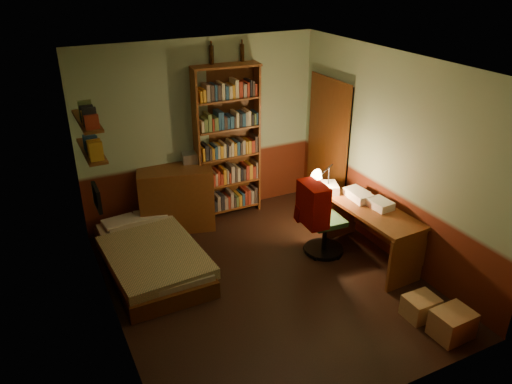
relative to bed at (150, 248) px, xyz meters
name	(u,v)px	position (x,y,z in m)	size (l,w,h in m)	color
floor	(265,282)	(1.14, -0.91, -0.29)	(3.50, 4.00, 0.02)	black
ceiling	(267,64)	(1.14, -0.91, 2.33)	(3.50, 4.00, 0.02)	silver
wall_back	(201,131)	(1.14, 1.10, 1.02)	(3.50, 0.02, 2.60)	gray
wall_left	(103,219)	(-0.62, -0.91, 1.02)	(0.02, 4.00, 2.60)	gray
wall_right	(392,158)	(2.90, -0.91, 1.02)	(0.02, 4.00, 2.60)	gray
wall_front	(385,282)	(1.14, -2.92, 1.02)	(3.50, 0.02, 2.60)	gray
doorway	(329,148)	(2.86, 0.39, 0.72)	(0.06, 0.90, 2.00)	black
door_trim	(327,148)	(2.83, 0.39, 0.72)	(0.02, 0.98, 2.08)	#48240C
bed	(150,248)	(0.00, 0.00, 0.00)	(1.02, 1.91, 0.57)	olive
dresser	(176,198)	(0.63, 0.85, 0.17)	(1.02, 0.51, 0.91)	brown
mini_stereo	(192,157)	(0.93, 0.98, 0.70)	(0.26, 0.20, 0.14)	#B2B2B7
bookshelf	(227,143)	(1.47, 0.94, 0.84)	(0.96, 0.30, 2.24)	brown
bottle_left	(211,55)	(1.32, 1.04, 2.08)	(0.07, 0.07, 0.25)	black
bottle_right	(242,53)	(1.77, 1.04, 2.08)	(0.06, 0.06, 0.23)	black
desk	(371,234)	(2.58, -1.06, 0.08)	(0.56, 1.35, 0.72)	brown
paper_stack	(329,188)	(2.37, -0.39, 0.50)	(0.21, 0.29, 0.12)	silver
desk_lamp	(329,168)	(2.35, -0.39, 0.78)	(0.21, 0.21, 0.69)	black
office_chair	(326,218)	(2.15, -0.66, 0.23)	(0.51, 0.45, 1.03)	#2B5130
red_jacket	(316,167)	(1.90, -0.75, 1.02)	(0.25, 0.46, 0.55)	#8A0800
wall_shelf_lower	(92,151)	(-0.50, 0.19, 1.32)	(0.20, 0.90, 0.03)	brown
wall_shelf_upper	(87,121)	(-0.50, 0.19, 1.67)	(0.20, 0.90, 0.03)	brown
framed_picture	(97,198)	(-0.58, -0.31, 0.97)	(0.04, 0.32, 0.26)	black
cardboard_box_a	(452,324)	(2.44, -2.61, -0.13)	(0.40, 0.32, 0.30)	#A98254
cardboard_box_b	(421,307)	(2.37, -2.23, -0.16)	(0.35, 0.29, 0.24)	#A98254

